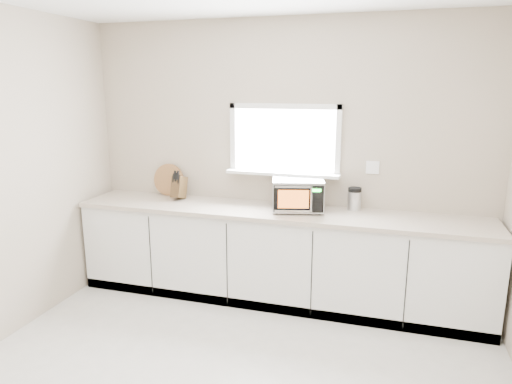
% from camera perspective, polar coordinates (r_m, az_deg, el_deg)
% --- Properties ---
extents(back_wall, '(4.00, 0.17, 2.70)m').
position_cam_1_polar(back_wall, '(4.52, 3.57, 4.17)').
color(back_wall, '#B3A38E').
rests_on(back_wall, ground).
extents(cabinets, '(3.92, 0.60, 0.88)m').
position_cam_1_polar(cabinets, '(4.49, 2.53, -8.13)').
color(cabinets, silver).
rests_on(cabinets, ground).
extents(countertop, '(3.92, 0.64, 0.04)m').
position_cam_1_polar(countertop, '(4.33, 2.56, -2.50)').
color(countertop, beige).
rests_on(countertop, cabinets).
extents(microwave, '(0.54, 0.47, 0.30)m').
position_cam_1_polar(microwave, '(4.28, 5.24, -0.27)').
color(microwave, black).
rests_on(microwave, countertop).
extents(knife_block, '(0.11, 0.22, 0.31)m').
position_cam_1_polar(knife_block, '(4.76, -9.61, 0.65)').
color(knife_block, '#4C361B').
rests_on(knife_block, countertop).
extents(cutting_board, '(0.34, 0.08, 0.34)m').
position_cam_1_polar(cutting_board, '(4.95, -10.86, 1.52)').
color(cutting_board, olive).
rests_on(cutting_board, countertop).
extents(coffee_grinder, '(0.16, 0.16, 0.22)m').
position_cam_1_polar(coffee_grinder, '(4.39, 12.21, -0.82)').
color(coffee_grinder, '#B6B8BD').
rests_on(coffee_grinder, countertop).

